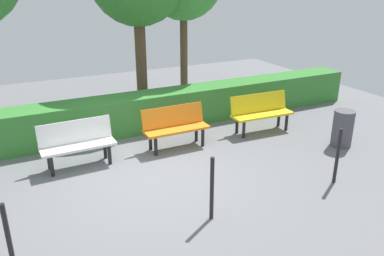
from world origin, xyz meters
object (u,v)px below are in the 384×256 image
object	(u,v)px
bench_yellow	(261,111)
trash_bin	(343,128)
bench_white	(77,142)
bench_orange	(175,125)

from	to	relation	value
bench_yellow	trash_bin	distance (m)	1.80
bench_yellow	bench_white	xyz separation A→B (m)	(4.13, -0.06, -0.00)
bench_yellow	bench_orange	distance (m)	2.13
bench_yellow	trash_bin	bearing A→B (deg)	127.58
bench_orange	bench_yellow	bearing A→B (deg)	179.04
bench_white	trash_bin	size ratio (longest dim) A/B	1.77
bench_yellow	bench_white	world-z (taller)	bench_white
bench_orange	trash_bin	bearing A→B (deg)	154.57
bench_white	trash_bin	world-z (taller)	bench_white
bench_orange	bench_white	world-z (taller)	same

